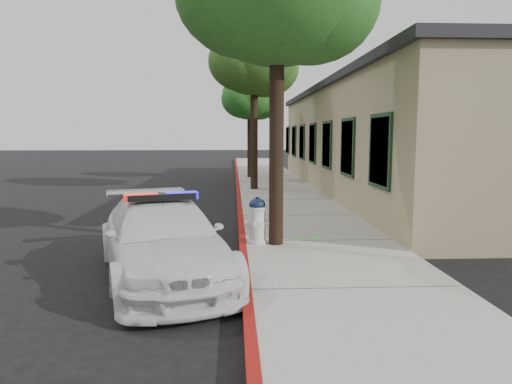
% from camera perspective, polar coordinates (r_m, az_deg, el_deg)
% --- Properties ---
extents(ground, '(120.00, 120.00, 0.00)m').
position_cam_1_polar(ground, '(9.63, -2.00, -6.89)').
color(ground, black).
rests_on(ground, ground).
extents(sidewalk, '(3.20, 60.00, 0.15)m').
position_cam_1_polar(sidewalk, '(12.67, 5.08, -3.17)').
color(sidewalk, gray).
rests_on(sidewalk, ground).
extents(red_curb, '(0.14, 60.00, 0.16)m').
position_cam_1_polar(red_curb, '(12.55, -1.91, -3.22)').
color(red_curb, maroon).
rests_on(red_curb, ground).
extents(clapboard_building, '(7.30, 20.89, 4.24)m').
position_cam_1_polar(clapboard_building, '(19.57, 17.71, 6.17)').
color(clapboard_building, '#90815E').
rests_on(clapboard_building, ground).
extents(police_car, '(3.02, 4.74, 1.40)m').
position_cam_1_polar(police_car, '(7.70, -11.37, -5.69)').
color(police_car, silver).
rests_on(police_car, ground).
extents(fire_hydrant, '(0.53, 0.46, 0.93)m').
position_cam_1_polar(fire_hydrant, '(9.31, 0.15, -3.48)').
color(fire_hydrant, silver).
rests_on(fire_hydrant, sidewalk).
extents(street_tree_mid, '(3.59, 3.51, 6.63)m').
position_cam_1_polar(street_tree_mid, '(18.83, -0.21, 15.72)').
color(street_tree_mid, black).
rests_on(street_tree_mid, sidewalk).
extents(street_tree_far, '(2.96, 2.78, 5.25)m').
position_cam_1_polar(street_tree_far, '(23.78, -0.71, 11.36)').
color(street_tree_far, black).
rests_on(street_tree_far, sidewalk).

